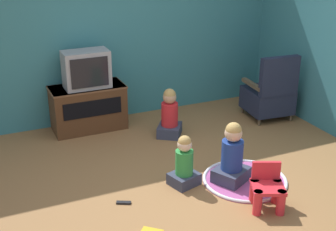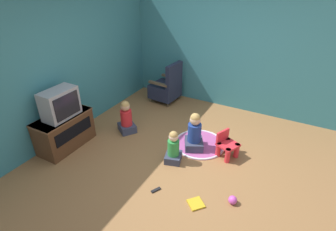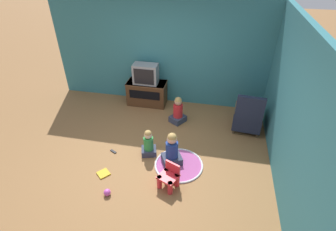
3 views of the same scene
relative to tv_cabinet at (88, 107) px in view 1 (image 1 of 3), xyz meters
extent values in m
plane|color=olive|center=(0.57, -1.95, -0.32)|extent=(30.00, 30.00, 0.00)
cube|color=teal|center=(0.31, 0.32, 1.00)|extent=(5.47, 0.12, 2.64)
cube|color=#4C2D19|center=(0.00, 0.00, -0.01)|extent=(0.98, 0.48, 0.62)
cube|color=brown|center=(0.00, 0.00, 0.28)|extent=(1.00, 0.49, 0.02)
cube|color=black|center=(0.00, -0.24, 0.06)|extent=(0.78, 0.01, 0.22)
cube|color=#939399|center=(0.00, -0.04, 0.55)|extent=(0.60, 0.33, 0.50)
cube|color=black|center=(0.00, -0.21, 0.55)|extent=(0.49, 0.02, 0.39)
cylinder|color=brown|center=(2.78, -0.41, -0.27)|extent=(0.04, 0.04, 0.10)
cylinder|color=brown|center=(2.27, -0.37, -0.27)|extent=(0.04, 0.04, 0.10)
cylinder|color=brown|center=(2.73, -0.92, -0.27)|extent=(0.04, 0.04, 0.10)
cylinder|color=brown|center=(2.22, -0.88, -0.27)|extent=(0.04, 0.04, 0.10)
cube|color=#1E2338|center=(2.50, -0.64, -0.06)|extent=(0.65, 0.65, 0.33)
cube|color=#1E2338|center=(2.48, -0.90, 0.38)|extent=(0.58, 0.15, 0.55)
cube|color=brown|center=(2.77, -0.67, 0.21)|extent=(0.12, 0.52, 0.05)
cube|color=brown|center=(2.23, -0.62, 0.21)|extent=(0.12, 0.52, 0.05)
cylinder|color=red|center=(0.95, -2.71, -0.19)|extent=(0.09, 0.09, 0.26)
cylinder|color=red|center=(1.16, -2.80, -0.19)|extent=(0.09, 0.09, 0.26)
cylinder|color=red|center=(1.03, -2.51, -0.19)|extent=(0.09, 0.09, 0.26)
cylinder|color=red|center=(1.24, -2.60, -0.19)|extent=(0.09, 0.09, 0.26)
cube|color=red|center=(1.10, -2.66, -0.08)|extent=(0.41, 0.40, 0.04)
cube|color=red|center=(1.15, -2.53, 0.03)|extent=(0.28, 0.15, 0.19)
cylinder|color=#A54C8C|center=(1.19, -2.11, -0.31)|extent=(0.94, 0.94, 0.01)
torus|color=silver|center=(1.19, -2.11, -0.31)|extent=(0.94, 0.94, 0.04)
cube|color=#33384C|center=(1.05, -2.05, -0.24)|extent=(0.46, 0.44, 0.16)
cylinder|color=navy|center=(1.05, -2.05, 0.00)|extent=(0.24, 0.24, 0.34)
sphere|color=#D8AD8C|center=(1.05, -2.05, 0.26)|extent=(0.19, 0.19, 0.19)
sphere|color=tan|center=(1.05, -2.05, 0.30)|extent=(0.18, 0.18, 0.18)
cube|color=#33384C|center=(0.93, -0.66, -0.25)|extent=(0.43, 0.44, 0.15)
cylinder|color=red|center=(0.93, -0.66, -0.02)|extent=(0.22, 0.22, 0.32)
sphere|color=tan|center=(0.93, -0.66, 0.23)|extent=(0.18, 0.18, 0.18)
sphere|color=tan|center=(0.93, -0.66, 0.26)|extent=(0.16, 0.16, 0.16)
cube|color=#33384C|center=(0.55, -1.90, -0.26)|extent=(0.36, 0.33, 0.13)
cylinder|color=#2D8C3F|center=(0.55, -1.90, -0.05)|extent=(0.19, 0.19, 0.28)
sphere|color=beige|center=(0.55, -1.90, 0.16)|extent=(0.16, 0.16, 0.16)
sphere|color=tan|center=(0.55, -1.90, 0.19)|extent=(0.14, 0.14, 0.14)
cube|color=black|center=(-0.19, -2.00, -0.31)|extent=(0.15, 0.11, 0.02)
camera|label=1|loc=(-1.43, -5.90, 2.32)|focal=50.00mm
camera|label=2|loc=(-2.56, -3.49, 2.52)|focal=28.00mm
camera|label=3|loc=(1.71, -5.73, 3.30)|focal=28.00mm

